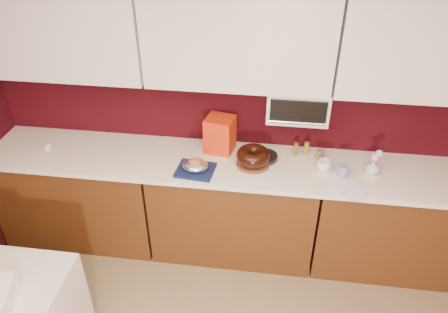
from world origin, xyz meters
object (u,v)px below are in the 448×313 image
(toaster_oven, at_px, (298,102))
(flower_vase, at_px, (373,166))
(coffee_mug, at_px, (324,164))
(blue_jar, at_px, (343,171))
(foil_ham_nest, at_px, (195,165))
(pandoro_box, at_px, (220,134))
(bundt_cake, at_px, (253,156))

(toaster_oven, xyz_separation_m, flower_vase, (0.59, -0.16, -0.41))
(coffee_mug, height_order, blue_jar, coffee_mug)
(foil_ham_nest, relative_size, pandoro_box, 0.67)
(coffee_mug, bearing_deg, flower_vase, 1.15)
(coffee_mug, bearing_deg, foil_ham_nest, -171.30)
(coffee_mug, xyz_separation_m, blue_jar, (0.14, -0.06, -0.01))
(foil_ham_nest, relative_size, flower_vase, 1.52)
(coffee_mug, bearing_deg, toaster_oven, 144.12)
(blue_jar, bearing_deg, toaster_oven, 148.65)
(pandoro_box, relative_size, blue_jar, 3.17)
(flower_vase, bearing_deg, toaster_oven, 164.68)
(bundt_cake, relative_size, pandoro_box, 0.89)
(bundt_cake, height_order, foil_ham_nest, bundt_cake)
(toaster_oven, xyz_separation_m, bundt_cake, (-0.30, -0.17, -0.39))
(bundt_cake, distance_m, pandoro_box, 0.34)
(flower_vase, bearing_deg, coffee_mug, -178.85)
(coffee_mug, bearing_deg, blue_jar, -22.51)
(toaster_oven, xyz_separation_m, coffee_mug, (0.23, -0.17, -0.42))
(pandoro_box, bearing_deg, toaster_oven, 10.72)
(pandoro_box, bearing_deg, flower_vase, 3.09)
(foil_ham_nest, xyz_separation_m, blue_jar, (1.10, 0.09, -0.01))
(bundt_cake, distance_m, coffee_mug, 0.54)
(toaster_oven, relative_size, coffee_mug, 4.29)
(toaster_oven, height_order, bundt_cake, toaster_oven)
(toaster_oven, distance_m, pandoro_box, 0.67)
(foil_ham_nest, bearing_deg, blue_jar, 4.71)
(bundt_cake, bearing_deg, toaster_oven, 29.40)
(bundt_cake, bearing_deg, blue_jar, -4.60)
(bundt_cake, height_order, flower_vase, bundt_cake)
(bundt_cake, xyz_separation_m, foil_ham_nest, (-0.42, -0.14, -0.03))
(foil_ham_nest, distance_m, flower_vase, 1.33)
(flower_vase, bearing_deg, bundt_cake, -179.39)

